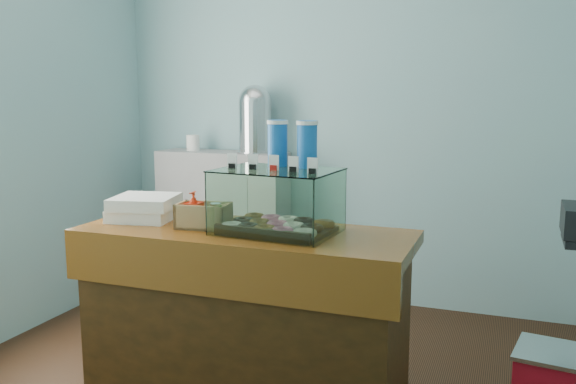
% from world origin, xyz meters
% --- Properties ---
extents(ground, '(3.50, 3.50, 0.00)m').
position_xyz_m(ground, '(0.00, 0.00, 0.00)').
color(ground, black).
rests_on(ground, ground).
extents(room_shell, '(3.54, 3.04, 2.82)m').
position_xyz_m(room_shell, '(0.03, 0.01, 1.71)').
color(room_shell, '#80AFBB').
rests_on(room_shell, ground).
extents(counter, '(1.60, 0.60, 0.90)m').
position_xyz_m(counter, '(0.00, -0.25, 0.46)').
color(counter, '#47260D').
rests_on(counter, ground).
extents(back_shelf, '(1.00, 0.32, 1.10)m').
position_xyz_m(back_shelf, '(-0.90, 1.32, 0.55)').
color(back_shelf, gray).
rests_on(back_shelf, ground).
extents(display_case, '(0.57, 0.44, 0.52)m').
position_xyz_m(display_case, '(0.17, -0.21, 1.06)').
color(display_case, black).
rests_on(display_case, counter).
extents(condiment_crate, '(0.27, 0.18, 0.17)m').
position_xyz_m(condiment_crate, '(-0.21, -0.28, 0.96)').
color(condiment_crate, tan).
rests_on(condiment_crate, counter).
extents(pastry_boxes, '(0.37, 0.37, 0.12)m').
position_xyz_m(pastry_boxes, '(-0.58, -0.21, 0.96)').
color(pastry_boxes, white).
rests_on(pastry_boxes, counter).
extents(coffee_urn, '(0.27, 0.27, 0.50)m').
position_xyz_m(coffee_urn, '(-0.63, 1.34, 1.36)').
color(coffee_urn, silver).
rests_on(coffee_urn, back_shelf).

